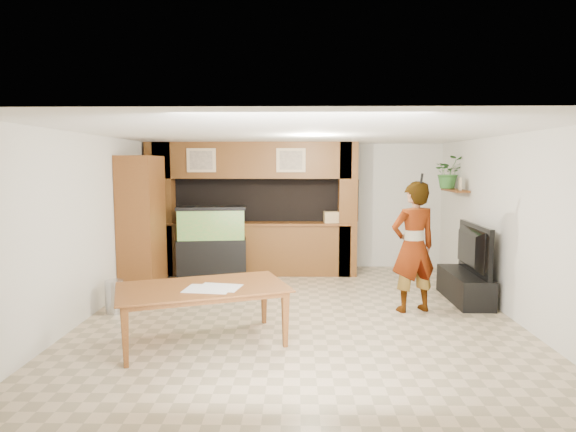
{
  "coord_description": "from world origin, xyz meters",
  "views": [
    {
      "loc": [
        -0.03,
        -6.87,
        2.17
      ],
      "look_at": [
        -0.17,
        0.6,
        1.37
      ],
      "focal_mm": 30.0,
      "sensor_mm": 36.0,
      "label": 1
    }
  ],
  "objects_px": {
    "aquarium": "(212,245)",
    "dining_table": "(204,315)",
    "pantry_cabinet": "(142,224)",
    "television": "(466,248)",
    "person": "(413,247)"
  },
  "relations": [
    {
      "from": "pantry_cabinet",
      "to": "person",
      "type": "distance_m",
      "value": 4.53
    },
    {
      "from": "person",
      "to": "dining_table",
      "type": "relative_size",
      "value": 0.96
    },
    {
      "from": "pantry_cabinet",
      "to": "aquarium",
      "type": "height_order",
      "value": "pantry_cabinet"
    },
    {
      "from": "pantry_cabinet",
      "to": "television",
      "type": "xyz_separation_m",
      "value": [
        5.35,
        -0.57,
        -0.31
      ]
    },
    {
      "from": "person",
      "to": "television",
      "type": "bearing_deg",
      "value": -166.52
    },
    {
      "from": "pantry_cabinet",
      "to": "dining_table",
      "type": "height_order",
      "value": "pantry_cabinet"
    },
    {
      "from": "pantry_cabinet",
      "to": "dining_table",
      "type": "relative_size",
      "value": 1.16
    },
    {
      "from": "aquarium",
      "to": "dining_table",
      "type": "xyz_separation_m",
      "value": [
        0.46,
        -3.19,
        -0.33
      ]
    },
    {
      "from": "pantry_cabinet",
      "to": "television",
      "type": "height_order",
      "value": "pantry_cabinet"
    },
    {
      "from": "person",
      "to": "dining_table",
      "type": "distance_m",
      "value": 3.21
    },
    {
      "from": "pantry_cabinet",
      "to": "dining_table",
      "type": "xyz_separation_m",
      "value": [
        1.54,
        -2.51,
        -0.81
      ]
    },
    {
      "from": "dining_table",
      "to": "aquarium",
      "type": "bearing_deg",
      "value": 78.22
    },
    {
      "from": "television",
      "to": "dining_table",
      "type": "xyz_separation_m",
      "value": [
        -3.81,
        -1.94,
        -0.49
      ]
    },
    {
      "from": "aquarium",
      "to": "dining_table",
      "type": "relative_size",
      "value": 0.7
    },
    {
      "from": "pantry_cabinet",
      "to": "television",
      "type": "relative_size",
      "value": 1.71
    }
  ]
}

